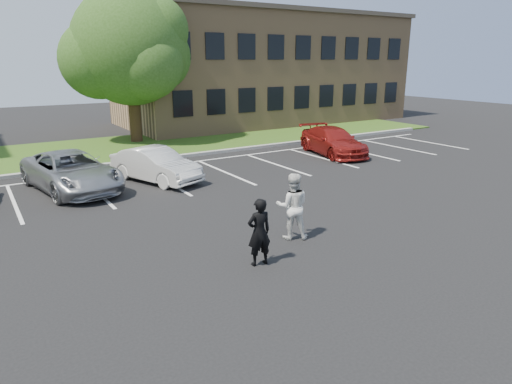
% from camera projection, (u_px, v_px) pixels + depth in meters
% --- Properties ---
extents(ground_plane, '(90.00, 90.00, 0.00)m').
position_uv_depth(ground_plane, '(276.00, 245.00, 12.33)').
color(ground_plane, black).
rests_on(ground_plane, ground).
extents(curb, '(40.00, 0.30, 0.15)m').
position_uv_depth(curb, '(135.00, 161.00, 22.04)').
color(curb, gray).
rests_on(curb, ground).
extents(grass_strip, '(44.00, 8.00, 0.08)m').
position_uv_depth(grass_strip, '(112.00, 149.00, 25.30)').
color(grass_strip, '#30511A').
rests_on(grass_strip, ground).
extents(stall_lines, '(34.00, 5.36, 0.01)m').
position_uv_depth(stall_lines, '(187.00, 172.00, 20.31)').
color(stall_lines, silver).
rests_on(stall_lines, ground).
extents(office_building, '(22.40, 10.40, 8.30)m').
position_uv_depth(office_building, '(264.00, 68.00, 36.19)').
color(office_building, '#A27D55').
rests_on(office_building, ground).
extents(tree, '(7.80, 7.20, 8.80)m').
position_uv_depth(tree, '(131.00, 50.00, 26.17)').
color(tree, black).
rests_on(tree, ground).
extents(man_black_suit, '(0.65, 0.45, 1.69)m').
position_uv_depth(man_black_suit, '(259.00, 232.00, 10.94)').
color(man_black_suit, black).
rests_on(man_black_suit, ground).
extents(man_white_shirt, '(1.14, 1.08, 1.87)m').
position_uv_depth(man_white_shirt, '(292.00, 206.00, 12.57)').
color(man_white_shirt, silver).
rests_on(man_white_shirt, ground).
extents(car_silver_minivan, '(3.31, 5.61, 1.46)m').
position_uv_depth(car_silver_minivan, '(71.00, 171.00, 17.32)').
color(car_silver_minivan, '#9B9DA2').
rests_on(car_silver_minivan, ground).
extents(car_white_sedan, '(2.84, 4.42, 1.38)m').
position_uv_depth(car_white_sedan, '(156.00, 165.00, 18.58)').
color(car_white_sedan, silver).
rests_on(car_white_sedan, ground).
extents(car_red_compact, '(2.89, 5.12, 1.40)m').
position_uv_depth(car_red_compact, '(333.00, 141.00, 23.86)').
color(car_red_compact, maroon).
rests_on(car_red_compact, ground).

